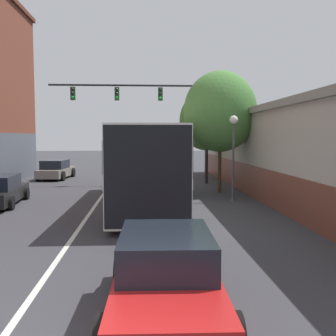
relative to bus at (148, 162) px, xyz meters
The scene contains 8 objects.
lane_center_line 3.02m from the bus, 165.77° to the right, with size 0.14×36.75×0.01m.
bus is the anchor object (origin of this frame).
hatchback_foreground 10.65m from the bus, 89.12° to the right, with size 2.03×4.12×1.36m.
parked_car_left_near 12.88m from the bus, 119.78° to the left, with size 2.17×4.36×1.34m.
traffic_signal_gantry 8.34m from the bus, 86.68° to the left, with size 9.87×0.36×6.43m.
street_lamp 4.08m from the bus, 12.58° to the left, with size 0.38×0.38×3.93m.
street_tree_near 5.87m from the bus, 44.09° to the left, with size 3.86×3.48×6.41m.
street_tree_far 12.00m from the bus, 68.60° to the left, with size 3.87×3.48×6.24m.
Camera 1 is at (2.09, -3.93, 2.97)m, focal length 42.00 mm.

